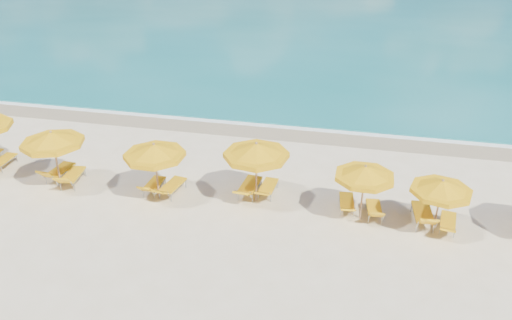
# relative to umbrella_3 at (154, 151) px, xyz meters

# --- Properties ---
(ground_plane) EXTENTS (120.00, 120.00, 0.00)m
(ground_plane) POSITION_rel_umbrella_3_xyz_m (3.54, 0.28, -2.06)
(ground_plane) COLOR beige
(ocean) EXTENTS (120.00, 80.00, 0.30)m
(ocean) POSITION_rel_umbrella_3_xyz_m (3.54, 48.28, -2.06)
(ocean) COLOR #136B6D
(ocean) RESTS_ON ground
(wet_sand_band) EXTENTS (120.00, 2.60, 0.01)m
(wet_sand_band) POSITION_rel_umbrella_3_xyz_m (3.54, 7.68, -2.06)
(wet_sand_band) COLOR tan
(wet_sand_band) RESTS_ON ground
(foam_line) EXTENTS (120.00, 1.20, 0.03)m
(foam_line) POSITION_rel_umbrella_3_xyz_m (3.54, 8.48, -2.06)
(foam_line) COLOR white
(foam_line) RESTS_ON ground
(whitecap_near) EXTENTS (14.00, 0.36, 0.05)m
(whitecap_near) POSITION_rel_umbrella_3_xyz_m (-2.46, 17.28, -2.06)
(whitecap_near) COLOR white
(whitecap_near) RESTS_ON ground
(whitecap_far) EXTENTS (18.00, 0.30, 0.05)m
(whitecap_far) POSITION_rel_umbrella_3_xyz_m (11.54, 24.28, -2.06)
(whitecap_far) COLOR white
(whitecap_far) RESTS_ON ground
(umbrella_2) EXTENTS (2.66, 2.66, 2.50)m
(umbrella_2) POSITION_rel_umbrella_3_xyz_m (-4.30, 0.01, 0.08)
(umbrella_2) COLOR #A67A53
(umbrella_2) RESTS_ON ground
(umbrella_3) EXTENTS (3.07, 3.07, 2.41)m
(umbrella_3) POSITION_rel_umbrella_3_xyz_m (0.00, 0.00, 0.00)
(umbrella_3) COLOR #A67A53
(umbrella_3) RESTS_ON ground
(umbrella_4) EXTENTS (3.00, 3.00, 2.54)m
(umbrella_4) POSITION_rel_umbrella_3_xyz_m (3.80, 0.63, 0.11)
(umbrella_4) COLOR #A67A53
(umbrella_4) RESTS_ON ground
(umbrella_5) EXTENTS (2.87, 2.87, 2.22)m
(umbrella_5) POSITION_rel_umbrella_3_xyz_m (7.82, 0.28, -0.17)
(umbrella_5) COLOR #A67A53
(umbrella_5) RESTS_ON ground
(umbrella_6) EXTENTS (2.35, 2.35, 2.13)m
(umbrella_6) POSITION_rel_umbrella_3_xyz_m (10.39, -0.05, -0.24)
(umbrella_6) COLOR #A67A53
(umbrella_6) RESTS_ON ground
(lounger_1_right) EXTENTS (0.62, 1.67, 0.77)m
(lounger_1_right) POSITION_rel_umbrella_3_xyz_m (-7.71, 0.99, -1.85)
(lounger_1_right) COLOR #A5A8AD
(lounger_1_right) RESTS_ON ground
(lounger_2_left) EXTENTS (0.71, 1.85, 0.89)m
(lounger_2_left) POSITION_rel_umbrella_3_xyz_m (-4.69, 0.57, -1.82)
(lounger_2_left) COLOR #A5A8AD
(lounger_2_left) RESTS_ON ground
(lounger_2_right) EXTENTS (0.92, 1.95, 0.87)m
(lounger_2_right) POSITION_rel_umbrella_3_xyz_m (-3.92, 0.30, -1.82)
(lounger_2_right) COLOR #A5A8AD
(lounger_2_right) RESTS_ON ground
(lounger_3_left) EXTENTS (0.59, 1.64, 0.75)m
(lounger_3_left) POSITION_rel_umbrella_3_xyz_m (-0.38, 0.41, -1.85)
(lounger_3_left) COLOR #A5A8AD
(lounger_3_left) RESTS_ON ground
(lounger_3_right) EXTENTS (0.86, 1.89, 0.72)m
(lounger_3_right) POSITION_rel_umbrella_3_xyz_m (0.40, 0.44, -1.84)
(lounger_3_right) COLOR #A5A8AD
(lounger_3_right) RESTS_ON ground
(lounger_4_left) EXTENTS (0.78, 2.03, 0.76)m
(lounger_4_left) POSITION_rel_umbrella_3_xyz_m (3.43, 1.07, -1.82)
(lounger_4_left) COLOR #A5A8AD
(lounger_4_left) RESTS_ON ground
(lounger_4_right) EXTENTS (0.67, 1.79, 0.66)m
(lounger_4_right) POSITION_rel_umbrella_3_xyz_m (4.15, 1.22, -1.85)
(lounger_4_right) COLOR #A5A8AD
(lounger_4_right) RESTS_ON ground
(lounger_5_left) EXTENTS (0.70, 1.73, 0.64)m
(lounger_5_left) POSITION_rel_umbrella_3_xyz_m (7.28, 0.77, -1.86)
(lounger_5_left) COLOR #A5A8AD
(lounger_5_left) RESTS_ON ground
(lounger_5_right) EXTENTS (0.69, 1.62, 0.73)m
(lounger_5_right) POSITION_rel_umbrella_3_xyz_m (8.31, 0.51, -1.86)
(lounger_5_right) COLOR #A5A8AD
(lounger_5_right) RESTS_ON ground
(lounger_6_left) EXTENTS (0.80, 2.00, 0.91)m
(lounger_6_left) POSITION_rel_umbrella_3_xyz_m (10.03, 0.43, -1.81)
(lounger_6_left) COLOR #A5A8AD
(lounger_6_left) RESTS_ON ground
(lounger_6_right) EXTENTS (0.78, 1.71, 0.61)m
(lounger_6_right) POSITION_rel_umbrella_3_xyz_m (10.88, 0.23, -1.86)
(lounger_6_right) COLOR #A5A8AD
(lounger_6_right) RESTS_ON ground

